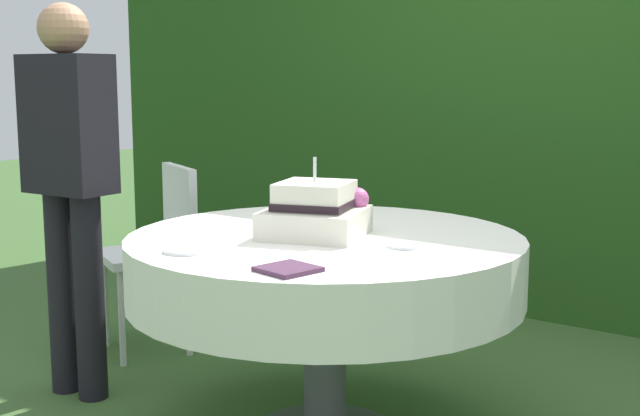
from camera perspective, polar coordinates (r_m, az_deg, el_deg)
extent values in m
cube|color=#234C19|center=(4.91, 16.10, 10.78)|extent=(6.32, 0.70, 3.00)
cylinder|color=#4C4C51|center=(3.08, 0.35, -9.07)|extent=(0.15, 0.15, 0.72)
cylinder|color=brown|center=(2.98, 0.35, -2.20)|extent=(1.39, 1.39, 0.03)
cylinder|color=white|center=(3.00, 0.35, -4.03)|extent=(1.42, 1.42, 0.23)
cube|color=silver|center=(2.96, -0.36, -1.01)|extent=(0.43, 0.43, 0.10)
cube|color=silver|center=(2.94, -0.36, 0.85)|extent=(0.31, 0.31, 0.10)
cube|color=black|center=(2.95, -0.36, 0.26)|extent=(0.32, 0.32, 0.03)
sphere|color=#C6599E|center=(3.03, 2.57, 0.61)|extent=(0.08, 0.08, 0.08)
cylinder|color=silver|center=(2.93, -0.36, 2.64)|extent=(0.01, 0.01, 0.09)
cylinder|color=white|center=(2.79, 5.76, -2.56)|extent=(0.11, 0.11, 0.01)
cylinder|color=white|center=(3.28, -0.37, -0.77)|extent=(0.12, 0.12, 0.01)
cylinder|color=white|center=(2.73, -9.08, -2.85)|extent=(0.15, 0.15, 0.01)
cube|color=#4C2D47|center=(2.44, -2.19, -4.18)|extent=(0.18, 0.18, 0.01)
cylinder|color=white|center=(4.24, -14.45, -6.19)|extent=(0.03, 0.03, 0.45)
cylinder|color=white|center=(3.94, -13.35, -7.31)|extent=(0.03, 0.03, 0.45)
cylinder|color=white|center=(4.32, -10.31, -5.76)|extent=(0.03, 0.03, 0.45)
cylinder|color=white|center=(4.03, -8.92, -6.82)|extent=(0.03, 0.03, 0.45)
cube|color=white|center=(4.07, -11.87, -3.18)|extent=(0.53, 0.53, 0.04)
cube|color=white|center=(4.09, -9.54, 0.06)|extent=(0.38, 0.21, 0.40)
cylinder|color=black|center=(3.66, -17.14, -5.51)|extent=(0.12, 0.12, 0.85)
cylinder|color=black|center=(3.54, -15.44, -5.91)|extent=(0.12, 0.12, 0.85)
cube|color=black|center=(3.49, -16.81, 5.48)|extent=(0.37, 0.22, 0.55)
sphere|color=#A87A5B|center=(3.49, -17.10, 11.63)|extent=(0.20, 0.20, 0.20)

